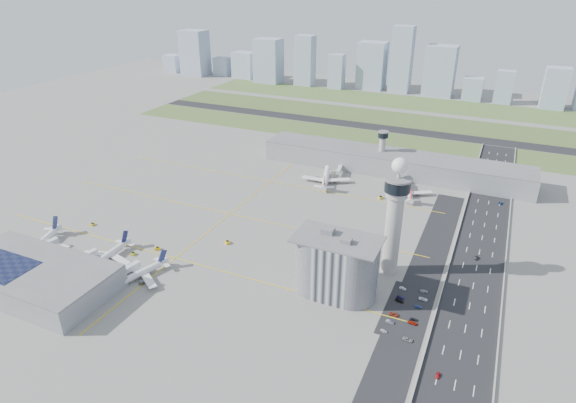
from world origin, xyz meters
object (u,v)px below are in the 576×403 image
at_px(control_tower, 395,212).
at_px(car_hw_2, 500,203).
at_px(car_lot_0, 384,331).
at_px(car_lot_2, 394,314).
at_px(car_lot_11, 424,291).
at_px(airplane_near_c, 137,271).
at_px(tug_3, 227,242).
at_px(car_lot_9, 418,307).
at_px(admin_building, 336,266).
at_px(jet_bridge_near_0, 35,252).
at_px(airplane_far_b, 409,187).
at_px(car_lot_7, 413,323).
at_px(jet_bridge_near_1, 74,264).
at_px(tug_5, 381,197).
at_px(jet_bridge_far_0, 340,168).
at_px(car_lot_4, 401,297).
at_px(tug_4, 324,190).
at_px(car_lot_8, 413,319).
at_px(car_lot_6, 408,339).
at_px(jet_bridge_far_1, 403,178).
at_px(airplane_near_b, 105,253).
at_px(airplane_near_a, 38,241).
at_px(tug_0, 92,224).
at_px(airplane_far_a, 326,174).
at_px(car_lot_1, 390,322).
at_px(car_hw_0, 438,375).
at_px(tug_1, 133,254).
at_px(secondary_tower, 382,147).
at_px(car_hw_4, 486,171).
at_px(car_hw_1, 476,258).
at_px(jet_bridge_near_2, 118,277).
at_px(car_lot_10, 423,299).
at_px(tug_2, 157,248).

bearing_deg(control_tower, car_hw_2, 65.88).
height_order(car_lot_0, car_lot_2, car_lot_2).
bearing_deg(car_lot_11, airplane_near_c, 100.42).
height_order(tug_3, car_lot_11, tug_3).
relative_size(tug_3, car_lot_9, 0.92).
height_order(admin_building, jet_bridge_near_0, admin_building).
height_order(airplane_far_b, car_lot_7, airplane_far_b).
relative_size(jet_bridge_near_1, tug_5, 4.14).
bearing_deg(car_lot_11, control_tower, 50.38).
bearing_deg(jet_bridge_far_0, car_lot_4, 19.18).
distance_m(tug_4, car_lot_8, 147.18).
distance_m(car_lot_6, car_lot_11, 38.51).
bearing_deg(car_lot_7, jet_bridge_far_1, 19.03).
relative_size(airplane_near_b, car_lot_4, 9.86).
distance_m(airplane_near_b, airplane_near_c, 28.13).
bearing_deg(airplane_near_a, tug_0, 153.81).
xyz_separation_m(jet_bridge_near_0, car_lot_7, (205.77, 30.40, -2.24)).
relative_size(airplane_far_a, car_lot_1, 11.43).
bearing_deg(tug_5, car_lot_0, -37.79).
bearing_deg(tug_5, car_hw_0, -30.60).
bearing_deg(tug_4, jet_bridge_far_0, 11.71).
xyz_separation_m(car_lot_2, car_lot_6, (9.43, -14.31, 0.00)).
xyz_separation_m(admin_building, tug_0, (-163.31, 2.10, -14.47)).
xyz_separation_m(jet_bridge_near_0, car_lot_2, (196.47, 32.83, -2.22)).
xyz_separation_m(airplane_near_b, tug_1, (8.73, 11.46, -4.43)).
distance_m(tug_4, car_lot_7, 149.53).
relative_size(tug_1, car_lot_11, 0.73).
relative_size(car_lot_6, car_lot_9, 1.27).
height_order(control_tower, secondary_tower, control_tower).
relative_size(airplane_near_a, tug_0, 14.92).
height_order(airplane_near_c, car_lot_4, airplane_near_c).
xyz_separation_m(car_lot_8, car_hw_4, (16.10, 206.99, 0.02)).
bearing_deg(airplane_near_b, jet_bridge_near_0, -74.84).
xyz_separation_m(jet_bridge_far_0, car_hw_1, (111.95, -92.28, -2.20)).
distance_m(jet_bridge_far_1, tug_3, 154.45).
distance_m(airplane_far_a, jet_bridge_near_2, 176.12).
bearing_deg(jet_bridge_far_0, tug_3, -19.93).
relative_size(jet_bridge_near_0, car_lot_10, 3.26).
height_order(airplane_near_a, car_lot_1, airplane_near_a).
relative_size(car_hw_1, car_hw_2, 0.90).
xyz_separation_m(tug_2, car_lot_10, (148.66, 16.06, -0.30)).
distance_m(airplane_far_b, tug_5, 23.16).
height_order(airplane_near_c, airplane_far_a, airplane_far_a).
bearing_deg(car_lot_8, control_tower, 20.28).
relative_size(car_lot_0, car_lot_8, 0.87).
distance_m(airplane_far_b, jet_bridge_near_0, 244.42).
distance_m(jet_bridge_far_1, car_lot_2, 163.24).
xyz_separation_m(jet_bridge_near_2, car_lot_7, (145.77, 30.40, -2.24)).
bearing_deg(jet_bridge_near_2, car_hw_0, -79.02).
bearing_deg(car_lot_7, car_hw_2, -6.16).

